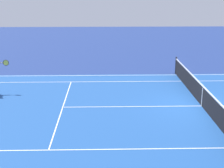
# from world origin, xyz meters

# --- Properties ---
(ground_plane) EXTENTS (60.00, 60.00, 0.00)m
(ground_plane) POSITION_xyz_m (0.00, 0.00, 0.00)
(ground_plane) COLOR navy
(court_slab) EXTENTS (24.20, 11.40, 0.00)m
(court_slab) POSITION_xyz_m (0.00, 0.00, 0.00)
(court_slab) COLOR #1E4C93
(court_slab) RESTS_ON ground_plane
(court_line_markings) EXTENTS (23.85, 11.05, 0.01)m
(court_line_markings) POSITION_xyz_m (0.00, 0.00, 0.00)
(court_line_markings) COLOR white
(court_line_markings) RESTS_ON ground_plane
(tennis_net) EXTENTS (0.10, 11.70, 1.08)m
(tennis_net) POSITION_xyz_m (0.00, 0.00, 0.49)
(tennis_net) COLOR #2D2D33
(tennis_net) RESTS_ON ground_plane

